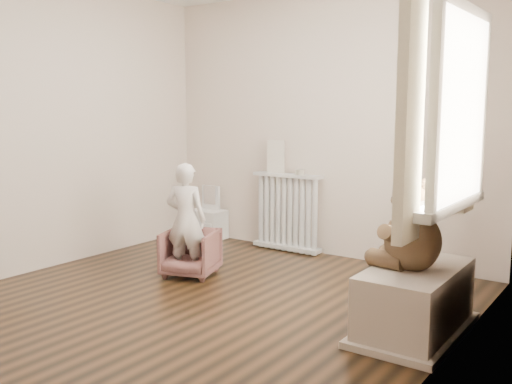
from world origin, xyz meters
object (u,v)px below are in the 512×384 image
Objects in this scene: armchair at (190,253)px; child at (186,220)px; toy_vanity at (208,214)px; toy_bench at (415,303)px; teddy_bear at (413,234)px; radiator at (287,213)px; plush_cat at (446,182)px.

armchair is 0.31m from child.
toy_vanity is at bearing 104.54° from armchair.
toy_vanity is at bearing 154.94° from toy_bench.
toy_bench is (2.06, -0.08, -0.31)m from child.
toy_vanity is 1.53m from child.
child is at bearing -109.41° from armchair.
toy_vanity is 1.03× the size of teddy_bear.
radiator is 0.82× the size of child.
toy_vanity is 3.35m from plush_cat.
toy_bench is 3.68× the size of plush_cat.
radiator reaches higher than toy_bench.
radiator is 1.34× the size of toy_vanity.
toy_bench is at bearing -155.46° from plush_cat.
teddy_bear is (1.83, -1.43, 0.28)m from radiator.
radiator is at bearing 150.24° from teddy_bear.
child is at bearing 174.30° from plush_cat.
toy_vanity is at bearing 162.16° from teddy_bear.
toy_bench is (2.06, -0.13, -0.01)m from armchair.
plush_cat is (2.20, -0.05, 0.79)m from armchair.
teddy_bear is 0.39m from plush_cat.
armchair is (0.82, -1.22, -0.07)m from toy_vanity.
toy_bench is 0.47m from teddy_bear.
armchair is 0.46× the size of child.
armchair is at bearing -99.68° from radiator.
radiator is at bearing 60.91° from armchair.
toy_bench is at bearing 158.39° from child.
radiator is 2.45m from plush_cat.
plush_cat reaches higher than radiator.
teddy_bear reaches higher than toy_bench.
plush_cat reaches higher than toy_vanity.
toy_vanity is (-1.03, -0.03, -0.11)m from radiator.
radiator is at bearing 1.66° from toy_vanity.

